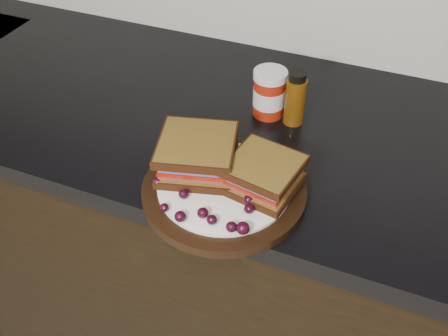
# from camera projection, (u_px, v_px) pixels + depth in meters

# --- Properties ---
(base_cabinets) EXTENTS (3.96, 0.58, 0.86)m
(base_cabinets) POSITION_uv_depth(u_px,v_px,m) (276.00, 274.00, 1.30)
(base_cabinets) COLOR black
(base_cabinets) RESTS_ON ground_plane
(countertop) EXTENTS (3.98, 0.60, 0.04)m
(countertop) POSITION_uv_depth(u_px,v_px,m) (292.00, 139.00, 1.00)
(countertop) COLOR black
(countertop) RESTS_ON base_cabinets
(plate) EXTENTS (0.28, 0.28, 0.02)m
(plate) POSITION_uv_depth(u_px,v_px,m) (224.00, 190.00, 0.85)
(plate) COLOR black
(plate) RESTS_ON countertop
(sandwich_left) EXTENTS (0.16, 0.16, 0.06)m
(sandwich_left) POSITION_uv_depth(u_px,v_px,m) (197.00, 154.00, 0.85)
(sandwich_left) COLOR brown
(sandwich_left) RESTS_ON plate
(sandwich_right) EXTENTS (0.13, 0.13, 0.05)m
(sandwich_right) POSITION_uv_depth(u_px,v_px,m) (263.00, 174.00, 0.82)
(sandwich_right) COLOR brown
(sandwich_right) RESTS_ON plate
(grape_0) EXTENTS (0.02, 0.02, 0.02)m
(grape_0) POSITION_uv_depth(u_px,v_px,m) (157.00, 182.00, 0.83)
(grape_0) COLOR black
(grape_0) RESTS_ON plate
(grape_1) EXTENTS (0.02, 0.02, 0.02)m
(grape_1) POSITION_uv_depth(u_px,v_px,m) (184.00, 194.00, 0.81)
(grape_1) COLOR black
(grape_1) RESTS_ON plate
(grape_2) EXTENTS (0.02, 0.02, 0.01)m
(grape_2) POSITION_uv_depth(u_px,v_px,m) (164.00, 208.00, 0.79)
(grape_2) COLOR black
(grape_2) RESTS_ON plate
(grape_3) EXTENTS (0.02, 0.02, 0.02)m
(grape_3) POSITION_uv_depth(u_px,v_px,m) (180.00, 216.00, 0.77)
(grape_3) COLOR black
(grape_3) RESTS_ON plate
(grape_4) EXTENTS (0.02, 0.02, 0.02)m
(grape_4) POSITION_uv_depth(u_px,v_px,m) (203.00, 213.00, 0.78)
(grape_4) COLOR black
(grape_4) RESTS_ON plate
(grape_5) EXTENTS (0.02, 0.02, 0.02)m
(grape_5) POSITION_uv_depth(u_px,v_px,m) (212.00, 220.00, 0.77)
(grape_5) COLOR black
(grape_5) RESTS_ON plate
(grape_6) EXTENTS (0.02, 0.02, 0.02)m
(grape_6) POSITION_uv_depth(u_px,v_px,m) (231.00, 227.00, 0.76)
(grape_6) COLOR black
(grape_6) RESTS_ON plate
(grape_7) EXTENTS (0.02, 0.02, 0.02)m
(grape_7) POSITION_uv_depth(u_px,v_px,m) (243.00, 228.00, 0.75)
(grape_7) COLOR black
(grape_7) RESTS_ON plate
(grape_8) EXTENTS (0.02, 0.02, 0.02)m
(grape_8) POSITION_uv_depth(u_px,v_px,m) (249.00, 209.00, 0.79)
(grape_8) COLOR black
(grape_8) RESTS_ON plate
(grape_9) EXTENTS (0.02, 0.02, 0.02)m
(grape_9) POSITION_uv_depth(u_px,v_px,m) (249.00, 199.00, 0.80)
(grape_9) COLOR black
(grape_9) RESTS_ON plate
(grape_10) EXTENTS (0.02, 0.02, 0.02)m
(grape_10) POSITION_uv_depth(u_px,v_px,m) (276.00, 192.00, 0.81)
(grape_10) COLOR black
(grape_10) RESTS_ON plate
(grape_11) EXTENTS (0.02, 0.02, 0.02)m
(grape_11) POSITION_uv_depth(u_px,v_px,m) (263.00, 182.00, 0.83)
(grape_11) COLOR black
(grape_11) RESTS_ON plate
(grape_12) EXTENTS (0.02, 0.02, 0.01)m
(grape_12) POSITION_uv_depth(u_px,v_px,m) (264.00, 177.00, 0.84)
(grape_12) COLOR black
(grape_12) RESTS_ON plate
(grape_13) EXTENTS (0.02, 0.02, 0.02)m
(grape_13) POSITION_uv_depth(u_px,v_px,m) (208.00, 152.00, 0.89)
(grape_13) COLOR black
(grape_13) RESTS_ON plate
(grape_14) EXTENTS (0.02, 0.02, 0.01)m
(grape_14) POSITION_uv_depth(u_px,v_px,m) (193.00, 159.00, 0.88)
(grape_14) COLOR black
(grape_14) RESTS_ON plate
(grape_15) EXTENTS (0.02, 0.02, 0.02)m
(grape_15) POSITION_uv_depth(u_px,v_px,m) (188.00, 170.00, 0.85)
(grape_15) COLOR black
(grape_15) RESTS_ON plate
(grape_16) EXTENTS (0.02, 0.02, 0.02)m
(grape_16) POSITION_uv_depth(u_px,v_px,m) (168.00, 174.00, 0.84)
(grape_16) COLOR black
(grape_16) RESTS_ON plate
(grape_17) EXTENTS (0.02, 0.02, 0.02)m
(grape_17) POSITION_uv_depth(u_px,v_px,m) (203.00, 157.00, 0.88)
(grape_17) COLOR black
(grape_17) RESTS_ON plate
(grape_18) EXTENTS (0.02, 0.02, 0.02)m
(grape_18) POSITION_uv_depth(u_px,v_px,m) (187.00, 158.00, 0.88)
(grape_18) COLOR black
(grape_18) RESTS_ON plate
(grape_19) EXTENTS (0.02, 0.02, 0.02)m
(grape_19) POSITION_uv_depth(u_px,v_px,m) (187.00, 161.00, 0.87)
(grape_19) COLOR black
(grape_19) RESTS_ON plate
(condiment_jar) EXTENTS (0.09, 0.09, 0.10)m
(condiment_jar) POSITION_uv_depth(u_px,v_px,m) (269.00, 93.00, 1.00)
(condiment_jar) COLOR #9C1F0B
(condiment_jar) RESTS_ON countertop
(oil_bottle) EXTENTS (0.05, 0.05, 0.11)m
(oil_bottle) POSITION_uv_depth(u_px,v_px,m) (295.00, 98.00, 0.97)
(oil_bottle) COLOR #522F08
(oil_bottle) RESTS_ON countertop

